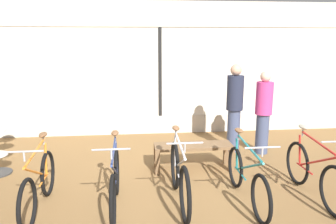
{
  "coord_description": "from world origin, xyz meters",
  "views": [
    {
      "loc": [
        -0.65,
        -4.58,
        2.32
      ],
      "look_at": [
        0.0,
        1.53,
        0.95
      ],
      "focal_mm": 35.0,
      "sensor_mm": 36.0,
      "label": 1
    }
  ],
  "objects_px": {
    "bicycle_center": "(179,176)",
    "display_bench": "(193,149)",
    "bicycle_far_left": "(39,185)",
    "bicycle_right": "(247,178)",
    "bicycle_left": "(115,182)",
    "bicycle_far_right": "(314,173)",
    "customer_near_rack": "(263,111)",
    "customer_by_window": "(235,106)"
  },
  "relations": [
    {
      "from": "bicycle_far_left",
      "to": "display_bench",
      "type": "relative_size",
      "value": 1.19
    },
    {
      "from": "bicycle_left",
      "to": "bicycle_far_left",
      "type": "bearing_deg",
      "value": 175.95
    },
    {
      "from": "bicycle_center",
      "to": "customer_by_window",
      "type": "height_order",
      "value": "customer_by_window"
    },
    {
      "from": "bicycle_center",
      "to": "display_bench",
      "type": "xyz_separation_m",
      "value": [
        0.42,
        1.2,
        -0.02
      ]
    },
    {
      "from": "bicycle_far_left",
      "to": "bicycle_center",
      "type": "xyz_separation_m",
      "value": [
        1.94,
        0.02,
        0.03
      ]
    },
    {
      "from": "bicycle_far_right",
      "to": "customer_near_rack",
      "type": "bearing_deg",
      "value": 90.14
    },
    {
      "from": "bicycle_center",
      "to": "display_bench",
      "type": "distance_m",
      "value": 1.27
    },
    {
      "from": "bicycle_far_right",
      "to": "bicycle_right",
      "type": "bearing_deg",
      "value": -178.31
    },
    {
      "from": "display_bench",
      "to": "customer_near_rack",
      "type": "xyz_separation_m",
      "value": [
        1.57,
        0.73,
        0.51
      ]
    },
    {
      "from": "bicycle_far_left",
      "to": "customer_by_window",
      "type": "distance_m",
      "value": 4.04
    },
    {
      "from": "customer_near_rack",
      "to": "bicycle_left",
      "type": "bearing_deg",
      "value": -145.22
    },
    {
      "from": "bicycle_left",
      "to": "bicycle_right",
      "type": "xyz_separation_m",
      "value": [
        1.87,
        0.0,
        -0.02
      ]
    },
    {
      "from": "bicycle_far_left",
      "to": "display_bench",
      "type": "distance_m",
      "value": 2.66
    },
    {
      "from": "display_bench",
      "to": "bicycle_far_left",
      "type": "bearing_deg",
      "value": -152.79
    },
    {
      "from": "bicycle_far_right",
      "to": "display_bench",
      "type": "bearing_deg",
      "value": 141.45
    },
    {
      "from": "bicycle_right",
      "to": "customer_near_rack",
      "type": "relative_size",
      "value": 1.02
    },
    {
      "from": "bicycle_left",
      "to": "bicycle_right",
      "type": "height_order",
      "value": "bicycle_left"
    },
    {
      "from": "bicycle_center",
      "to": "customer_by_window",
      "type": "xyz_separation_m",
      "value": [
        1.44,
        2.11,
        0.57
      ]
    },
    {
      "from": "bicycle_center",
      "to": "display_bench",
      "type": "relative_size",
      "value": 1.26
    },
    {
      "from": "display_bench",
      "to": "customer_by_window",
      "type": "xyz_separation_m",
      "value": [
        1.02,
        0.91,
        0.59
      ]
    },
    {
      "from": "bicycle_left",
      "to": "bicycle_far_right",
      "type": "height_order",
      "value": "bicycle_left"
    },
    {
      "from": "bicycle_far_left",
      "to": "bicycle_center",
      "type": "bearing_deg",
      "value": 0.52
    },
    {
      "from": "bicycle_right",
      "to": "customer_near_rack",
      "type": "distance_m",
      "value": 2.32
    },
    {
      "from": "bicycle_far_left",
      "to": "customer_near_rack",
      "type": "height_order",
      "value": "customer_near_rack"
    },
    {
      "from": "bicycle_center",
      "to": "bicycle_right",
      "type": "bearing_deg",
      "value": -5.37
    },
    {
      "from": "bicycle_left",
      "to": "bicycle_far_right",
      "type": "bearing_deg",
      "value": 0.61
    },
    {
      "from": "display_bench",
      "to": "bicycle_left",
      "type": "bearing_deg",
      "value": -135.87
    },
    {
      "from": "bicycle_far_left",
      "to": "bicycle_right",
      "type": "distance_m",
      "value": 2.91
    },
    {
      "from": "bicycle_center",
      "to": "bicycle_far_right",
      "type": "relative_size",
      "value": 1.02
    },
    {
      "from": "bicycle_right",
      "to": "display_bench",
      "type": "height_order",
      "value": "bicycle_right"
    },
    {
      "from": "bicycle_left",
      "to": "customer_by_window",
      "type": "height_order",
      "value": "customer_by_window"
    },
    {
      "from": "bicycle_far_left",
      "to": "display_bench",
      "type": "bearing_deg",
      "value": 27.21
    },
    {
      "from": "display_bench",
      "to": "customer_near_rack",
      "type": "distance_m",
      "value": 1.81
    },
    {
      "from": "bicycle_far_right",
      "to": "display_bench",
      "type": "xyz_separation_m",
      "value": [
        -1.58,
        1.26,
        -0.0
      ]
    },
    {
      "from": "display_bench",
      "to": "customer_near_rack",
      "type": "height_order",
      "value": "customer_near_rack"
    },
    {
      "from": "bicycle_far_left",
      "to": "display_bench",
      "type": "height_order",
      "value": "bicycle_far_left"
    },
    {
      "from": "bicycle_left",
      "to": "customer_near_rack",
      "type": "bearing_deg",
      "value": 34.78
    },
    {
      "from": "bicycle_far_right",
      "to": "customer_by_window",
      "type": "distance_m",
      "value": 2.31
    },
    {
      "from": "bicycle_far_right",
      "to": "customer_near_rack",
      "type": "xyz_separation_m",
      "value": [
        -0.0,
        1.98,
        0.51
      ]
    },
    {
      "from": "bicycle_far_right",
      "to": "bicycle_center",
      "type": "bearing_deg",
      "value": 178.29
    },
    {
      "from": "bicycle_center",
      "to": "customer_near_rack",
      "type": "relative_size",
      "value": 1.04
    },
    {
      "from": "customer_near_rack",
      "to": "bicycle_far_right",
      "type": "bearing_deg",
      "value": -89.86
    }
  ]
}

